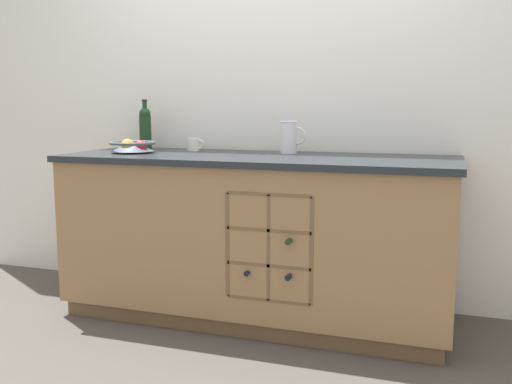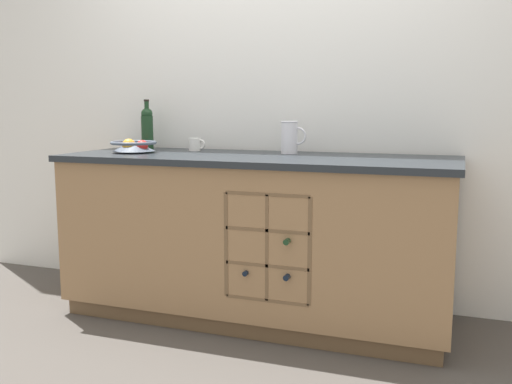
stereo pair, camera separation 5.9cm
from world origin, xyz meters
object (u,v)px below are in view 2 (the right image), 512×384
(fruit_bowl, at_px, (133,145))
(ceramic_mug, at_px, (195,144))
(standing_wine_bottle, at_px, (147,127))
(white_pitcher, at_px, (290,137))

(fruit_bowl, height_order, ceramic_mug, fruit_bowl)
(standing_wine_bottle, bearing_deg, fruit_bowl, -74.75)
(fruit_bowl, bearing_deg, ceramic_mug, 42.79)
(fruit_bowl, distance_m, standing_wine_bottle, 0.32)
(fruit_bowl, relative_size, standing_wine_bottle, 0.86)
(white_pitcher, xyz_separation_m, standing_wine_bottle, (-0.96, 0.05, 0.04))
(ceramic_mug, bearing_deg, fruit_bowl, -137.21)
(white_pitcher, relative_size, standing_wine_bottle, 0.59)
(fruit_bowl, bearing_deg, standing_wine_bottle, 105.25)
(white_pitcher, bearing_deg, fruit_bowl, -164.12)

